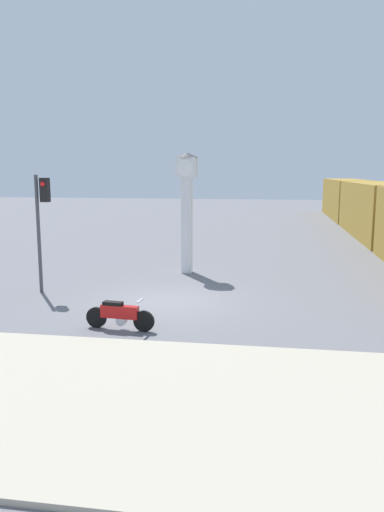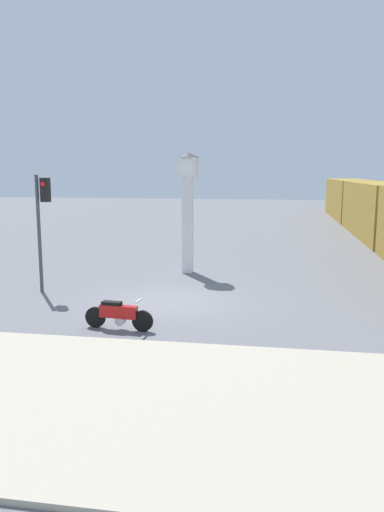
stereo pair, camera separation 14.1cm
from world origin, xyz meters
name	(u,v)px [view 1 (the left image)]	position (x,y,z in m)	size (l,w,h in m)	color
ground_plane	(167,301)	(0.00, 0.00, 0.00)	(120.00, 120.00, 0.00)	slate
sidewalk_strip	(88,396)	(0.00, -7.00, 0.05)	(36.00, 6.00, 0.10)	#B2A893
motorcycle	(120,315)	(-0.63, -3.00, 0.40)	(1.89, 0.41, 0.84)	black
clock_tower	(187,195)	(-0.14, 4.69, 3.17)	(0.94, 0.94, 4.85)	white
freight_train	(376,210)	(9.81, 18.08, 1.70)	(2.80, 39.69, 3.40)	olive
traffic_light	(42,212)	(-4.38, 0.57, 2.76)	(0.50, 0.35, 4.00)	#47474C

